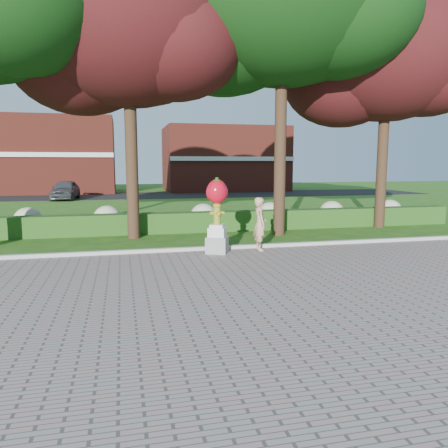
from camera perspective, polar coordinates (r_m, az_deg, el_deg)
The scene contains 14 objects.
ground at distance 10.91m, azimuth -0.14°, elevation -6.65°, with size 100.00×100.00×0.00m, color #265214.
walkway at distance 7.26m, azimuth 7.24°, elevation -14.19°, with size 40.00×14.00×0.04m, color gray.
curb at distance 13.76m, azimuth -2.97°, elevation -3.28°, with size 40.00×0.18×0.15m, color #ADADA5.
lawn_hedge at distance 17.61m, azimuth -5.29°, elevation 0.22°, with size 24.00×0.70×0.80m, color #1A4012.
hydrangea_row at distance 18.66m, azimuth -3.99°, elevation 1.13°, with size 20.10×1.10×0.99m.
street at distance 38.46m, azimuth -9.63°, elevation 3.71°, with size 50.00×8.00×0.02m, color black.
building_left at distance 44.95m, azimuth -23.20°, elevation 8.23°, with size 14.00×8.00×7.00m, color maroon.
building_right at distance 45.49m, azimuth -0.00°, elevation 8.47°, with size 12.00×8.00×6.40m, color maroon.
tree_mid_left at distance 17.00m, azimuth -12.81°, elevation 23.27°, with size 8.25×7.04×10.69m.
tree_mid_right at distance 17.90m, azimuth 7.16°, elevation 27.05°, with size 9.75×8.32×12.64m.
tree_far_right at distance 20.46m, azimuth 20.15°, elevation 19.35°, with size 7.88×6.72×10.21m.
hydrant_sculpture at distance 13.17m, azimuth -0.92°, elevation 1.40°, with size 0.81×0.81×2.29m.
woman at distance 13.68m, azimuth 4.70°, elevation 0.02°, with size 0.61×0.40×1.67m, color tan.
parked_car at distance 35.60m, azimuth -20.03°, elevation 4.23°, with size 1.74×4.33×1.48m, color #3D4044.
Camera 1 is at (-2.39, -10.29, 2.74)m, focal length 35.00 mm.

